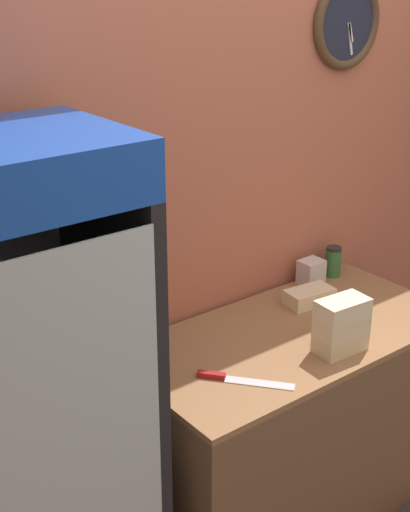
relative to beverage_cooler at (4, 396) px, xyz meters
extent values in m
cube|color=#B7664C|center=(1.20, 0.32, 0.34)|extent=(5.20, 0.06, 2.70)
torus|color=#4C3823|center=(1.80, 0.28, 1.02)|extent=(0.40, 0.04, 0.40)
cylinder|color=#1E2338|center=(1.80, 0.28, 1.02)|extent=(0.33, 0.01, 0.33)
cube|color=white|center=(1.81, 0.27, 0.98)|extent=(0.04, 0.01, 0.09)
cube|color=white|center=(1.81, 0.27, 0.95)|extent=(0.04, 0.01, 0.14)
cube|color=brown|center=(1.20, -0.08, -0.59)|extent=(1.42, 0.71, 0.84)
cube|color=#8E6642|center=(1.20, -0.08, -0.15)|extent=(1.42, 0.71, 0.02)
cube|color=black|center=(0.36, -0.04, -0.18)|extent=(0.05, 0.63, 1.67)
cube|color=silver|center=(0.00, -0.36, -0.18)|extent=(0.68, 0.01, 1.57)
cube|color=silver|center=(0.00, -0.06, -0.31)|extent=(0.66, 0.51, 0.01)
cube|color=silver|center=(0.00, -0.06, -0.02)|extent=(0.66, 0.51, 0.01)
cube|color=silver|center=(0.00, -0.06, 0.28)|extent=(0.66, 0.51, 0.01)
cylinder|color=#5B2D19|center=(0.06, -0.28, -0.23)|extent=(0.06, 0.06, 0.16)
cylinder|color=#5B2D19|center=(0.06, -0.28, -0.12)|extent=(0.02, 0.02, 0.07)
cylinder|color=gold|center=(0.12, -0.27, 0.38)|extent=(0.07, 0.07, 0.18)
cylinder|color=gold|center=(0.12, -0.27, 0.50)|extent=(0.03, 0.03, 0.08)
cylinder|color=#B2231E|center=(0.21, -0.27, 0.06)|extent=(0.08, 0.08, 0.14)
cylinder|color=#B2231E|center=(0.21, -0.27, 0.15)|extent=(0.03, 0.03, 0.06)
cylinder|color=#B2231E|center=(-0.05, -0.27, -0.15)|extent=(0.03, 0.03, 0.06)
cube|color=beige|center=(1.23, -0.30, -0.10)|extent=(0.21, 0.13, 0.07)
cube|color=beige|center=(1.23, -0.30, -0.03)|extent=(0.21, 0.13, 0.07)
cube|color=beige|center=(1.23, -0.30, 0.04)|extent=(0.21, 0.13, 0.07)
cube|color=beige|center=(1.44, 0.06, -0.11)|extent=(0.23, 0.14, 0.07)
cube|color=silver|center=(0.83, -0.28, -0.14)|extent=(0.19, 0.22, 0.00)
cube|color=maroon|center=(0.72, -0.15, -0.13)|extent=(0.09, 0.10, 0.02)
cylinder|color=#336B38|center=(1.74, 0.21, -0.07)|extent=(0.08, 0.08, 0.13)
cylinder|color=#262628|center=(1.74, 0.21, 0.00)|extent=(0.07, 0.07, 0.01)
cube|color=silver|center=(1.59, 0.20, -0.08)|extent=(0.11, 0.09, 0.12)
camera|label=1|loc=(-0.67, -1.89, 1.27)|focal=50.00mm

